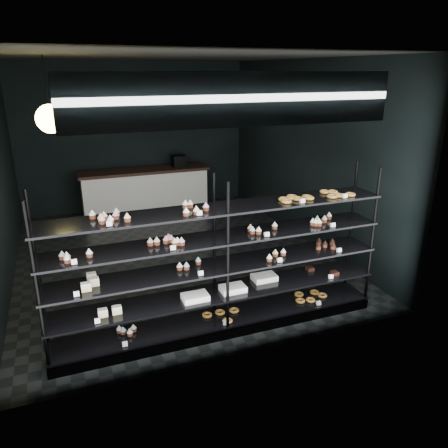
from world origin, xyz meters
name	(u,v)px	position (x,y,z in m)	size (l,w,h in m)	color
room	(168,163)	(0.00, 0.00, 1.60)	(5.01, 6.01, 3.20)	black
display_shelf	(219,283)	(-0.05, -2.45, 0.63)	(4.00, 0.50, 1.91)	black
signage	(241,100)	(0.00, -2.93, 2.75)	(3.30, 0.05, 0.50)	#120D45
pendant_lamp	(50,119)	(-1.68, -0.97, 2.45)	(0.35, 0.35, 0.90)	black
service_counter	(146,191)	(0.08, 2.50, 0.50)	(2.78, 0.65, 1.23)	silver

